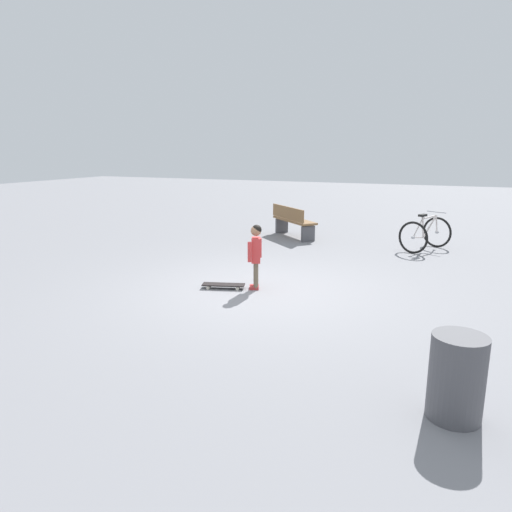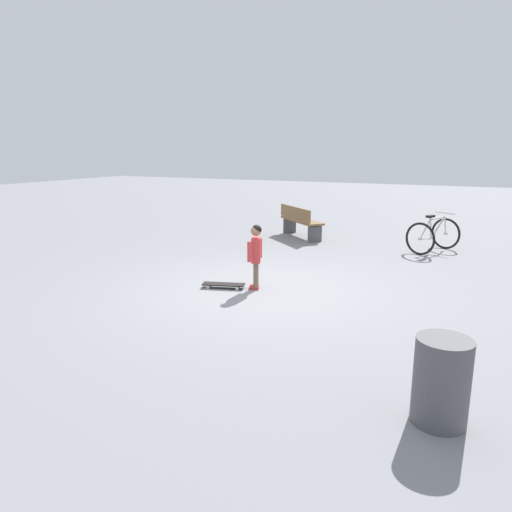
{
  "view_description": "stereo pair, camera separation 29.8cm",
  "coord_description": "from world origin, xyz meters",
  "px_view_note": "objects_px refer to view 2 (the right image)",
  "views": [
    {
      "loc": [
        2.76,
        -6.63,
        2.23
      ],
      "look_at": [
        -0.1,
        0.06,
        0.55
      ],
      "focal_mm": 32.45,
      "sensor_mm": 36.0,
      "label": 1
    },
    {
      "loc": [
        3.03,
        -6.51,
        2.23
      ],
      "look_at": [
        -0.1,
        0.06,
        0.55
      ],
      "focal_mm": 32.45,
      "sensor_mm": 36.0,
      "label": 2
    }
  ],
  "objects_px": {
    "skateboard": "(224,285)",
    "trash_bin": "(441,381)",
    "bicycle_near": "(433,235)",
    "street_bench": "(300,221)",
    "child_person": "(256,250)"
  },
  "relations": [
    {
      "from": "skateboard",
      "to": "trash_bin",
      "type": "relative_size",
      "value": 0.97
    },
    {
      "from": "bicycle_near",
      "to": "street_bench",
      "type": "bearing_deg",
      "value": 173.64
    },
    {
      "from": "child_person",
      "to": "bicycle_near",
      "type": "xyz_separation_m",
      "value": [
        2.34,
        4.23,
        -0.28
      ]
    },
    {
      "from": "skateboard",
      "to": "street_bench",
      "type": "relative_size",
      "value": 0.49
    },
    {
      "from": "skateboard",
      "to": "trash_bin",
      "type": "height_order",
      "value": "trash_bin"
    },
    {
      "from": "street_bench",
      "to": "trash_bin",
      "type": "relative_size",
      "value": 2.0
    },
    {
      "from": "child_person",
      "to": "bicycle_near",
      "type": "bearing_deg",
      "value": 60.99
    },
    {
      "from": "skateboard",
      "to": "trash_bin",
      "type": "xyz_separation_m",
      "value": [
        3.51,
        -2.57,
        0.31
      ]
    },
    {
      "from": "trash_bin",
      "to": "street_bench",
      "type": "bearing_deg",
      "value": 118.19
    },
    {
      "from": "bicycle_near",
      "to": "street_bench",
      "type": "height_order",
      "value": "bicycle_near"
    },
    {
      "from": "child_person",
      "to": "street_bench",
      "type": "height_order",
      "value": "child_person"
    },
    {
      "from": "bicycle_near",
      "to": "street_bench",
      "type": "relative_size",
      "value": 0.86
    },
    {
      "from": "child_person",
      "to": "street_bench",
      "type": "xyz_separation_m",
      "value": [
        -0.93,
        4.59,
        -0.23
      ]
    },
    {
      "from": "child_person",
      "to": "bicycle_near",
      "type": "height_order",
      "value": "child_person"
    },
    {
      "from": "street_bench",
      "to": "child_person",
      "type": "bearing_deg",
      "value": -78.53
    }
  ]
}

